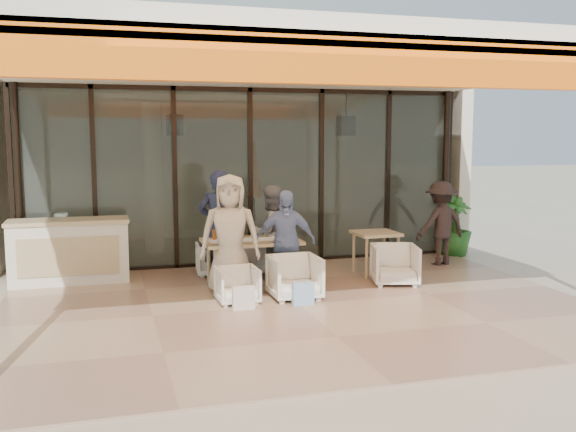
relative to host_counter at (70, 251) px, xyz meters
name	(u,v)px	position (x,y,z in m)	size (l,w,h in m)	color
ground	(299,306)	(3.11, -2.30, -0.53)	(70.00, 70.00, 0.00)	#C6B293
terrace_floor	(299,306)	(3.11, -2.30, -0.53)	(8.00, 6.00, 0.01)	tan
terrace_structure	(306,65)	(3.11, -2.56, 2.72)	(8.00, 6.00, 3.40)	silver
glass_storefront	(250,178)	(3.11, 0.70, 1.07)	(8.08, 0.10, 3.20)	#9EADA3
interior_block	(226,141)	(3.12, 3.02, 1.70)	(9.05, 3.62, 3.52)	silver
host_counter	(70,251)	(0.00, 0.00, 0.00)	(1.85, 0.65, 1.04)	silver
dining_table	(251,243)	(2.73, -0.98, 0.16)	(1.50, 0.90, 0.93)	tan
chair_far_left	(215,258)	(2.31, -0.03, -0.22)	(0.60, 0.56, 0.62)	white
chair_far_right	(263,253)	(3.15, -0.03, -0.19)	(0.66, 0.62, 0.68)	white
chair_near_left	(237,283)	(2.31, -1.93, -0.24)	(0.57, 0.53, 0.58)	white
chair_near_right	(295,275)	(3.15, -1.93, -0.18)	(0.69, 0.65, 0.71)	white
diner_navy	(219,226)	(2.31, -0.53, 0.38)	(0.66, 0.44, 1.82)	#192038
diner_grey	(270,232)	(3.15, -0.53, 0.24)	(0.75, 0.59, 1.55)	slate
diner_cream	(230,235)	(2.31, -1.43, 0.37)	(0.88, 0.57, 1.80)	beige
diner_periwinkle	(285,241)	(3.15, -1.43, 0.24)	(0.91, 0.38, 1.55)	#6F84B9
tote_bag_cream	(244,299)	(2.31, -2.33, -0.36)	(0.30, 0.10, 0.34)	silver
tote_bag_blue	(303,295)	(3.15, -2.33, -0.36)	(0.30, 0.10, 0.34)	#99BFD8
side_table	(376,238)	(4.93, -0.76, 0.11)	(0.70, 0.70, 0.74)	tan
side_chair	(395,263)	(4.93, -1.51, -0.17)	(0.70, 0.65, 0.72)	white
standing_woman	(441,224)	(6.39, -0.33, 0.24)	(0.99, 0.57, 1.54)	black
potted_palm	(454,225)	(7.15, 0.48, 0.08)	(0.68, 0.68, 1.21)	#1E5919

